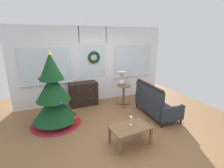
% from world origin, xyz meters
% --- Properties ---
extents(ground_plane, '(6.76, 6.76, 0.00)m').
position_xyz_m(ground_plane, '(0.00, 0.00, 0.00)').
color(ground_plane, brown).
extents(back_wall_with_door, '(5.20, 0.19, 2.55)m').
position_xyz_m(back_wall_with_door, '(0.00, 2.08, 1.28)').
color(back_wall_with_door, white).
rests_on(back_wall_with_door, ground).
extents(christmas_tree, '(1.30, 1.30, 1.93)m').
position_xyz_m(christmas_tree, '(-1.44, 0.82, 0.72)').
color(christmas_tree, '#4C331E').
rests_on(christmas_tree, ground).
extents(dresser_cabinet, '(0.91, 0.46, 0.78)m').
position_xyz_m(dresser_cabinet, '(-0.46, 1.79, 0.39)').
color(dresser_cabinet, black).
rests_on(dresser_cabinet, ground).
extents(settee_sofa, '(0.80, 1.52, 0.96)m').
position_xyz_m(settee_sofa, '(1.24, 0.26, 0.38)').
color(settee_sofa, black).
rests_on(settee_sofa, ground).
extents(side_table, '(0.50, 0.48, 0.70)m').
position_xyz_m(side_table, '(0.75, 1.23, 0.50)').
color(side_table, brown).
rests_on(side_table, ground).
extents(table_lamp, '(0.28, 0.28, 0.44)m').
position_xyz_m(table_lamp, '(0.69, 1.27, 0.99)').
color(table_lamp, silver).
rests_on(table_lamp, side_table).
extents(flower_vase, '(0.11, 0.10, 0.35)m').
position_xyz_m(flower_vase, '(0.85, 1.17, 0.82)').
color(flower_vase, '#99ADBC').
rests_on(flower_vase, side_table).
extents(coffee_table, '(0.88, 0.59, 0.40)m').
position_xyz_m(coffee_table, '(-0.04, -0.68, 0.34)').
color(coffee_table, brown).
rests_on(coffee_table, ground).
extents(wine_glass, '(0.08, 0.08, 0.20)m').
position_xyz_m(wine_glass, '(0.00, -0.62, 0.54)').
color(wine_glass, silver).
rests_on(wine_glass, coffee_table).
extents(gift_box, '(0.21, 0.19, 0.21)m').
position_xyz_m(gift_box, '(-1.00, 0.61, 0.11)').
color(gift_box, red).
rests_on(gift_box, ground).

